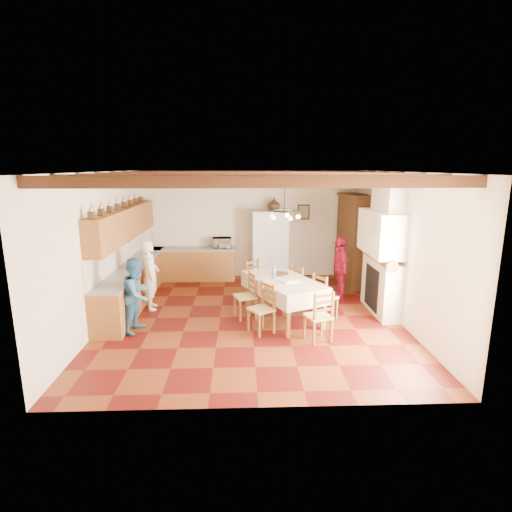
{
  "coord_description": "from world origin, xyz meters",
  "views": [
    {
      "loc": [
        -0.2,
        -7.94,
        3.1
      ],
      "look_at": [
        0.1,
        0.3,
        1.25
      ],
      "focal_mm": 28.0,
      "sensor_mm": 36.0,
      "label": 1
    }
  ],
  "objects_px": {
    "chair_left_far": "(245,296)",
    "person_woman_blue": "(137,295)",
    "hutch": "(354,240)",
    "chair_right_near": "(325,296)",
    "person_man": "(150,275)",
    "chair_end_near": "(318,315)",
    "refrigerator": "(269,245)",
    "chair_right_far": "(302,286)",
    "microwave": "(222,243)",
    "dining_table": "(283,283)",
    "chair_end_far": "(256,281)",
    "chair_left_near": "(261,308)",
    "person_woman_red": "(340,267)"
  },
  "relations": [
    {
      "from": "chair_end_far",
      "to": "chair_end_near",
      "type": "bearing_deg",
      "value": -101.97
    },
    {
      "from": "chair_right_near",
      "to": "chair_right_far",
      "type": "distance_m",
      "value": 0.82
    },
    {
      "from": "chair_right_far",
      "to": "chair_end_far",
      "type": "xyz_separation_m",
      "value": [
        -1.0,
        0.44,
        0.0
      ]
    },
    {
      "from": "chair_right_near",
      "to": "chair_end_far",
      "type": "height_order",
      "value": "same"
    },
    {
      "from": "chair_end_near",
      "to": "microwave",
      "type": "height_order",
      "value": "microwave"
    },
    {
      "from": "refrigerator",
      "to": "dining_table",
      "type": "distance_m",
      "value": 3.02
    },
    {
      "from": "hutch",
      "to": "person_woman_blue",
      "type": "xyz_separation_m",
      "value": [
        -4.95,
        -2.92,
        -0.49
      ]
    },
    {
      "from": "refrigerator",
      "to": "dining_table",
      "type": "bearing_deg",
      "value": -93.36
    },
    {
      "from": "hutch",
      "to": "person_man",
      "type": "bearing_deg",
      "value": -167.46
    },
    {
      "from": "refrigerator",
      "to": "microwave",
      "type": "distance_m",
      "value": 1.29
    },
    {
      "from": "chair_end_near",
      "to": "person_woman_blue",
      "type": "height_order",
      "value": "person_woman_blue"
    },
    {
      "from": "chair_left_far",
      "to": "microwave",
      "type": "relative_size",
      "value": 1.9
    },
    {
      "from": "chair_end_far",
      "to": "person_woman_blue",
      "type": "distance_m",
      "value": 2.88
    },
    {
      "from": "dining_table",
      "to": "refrigerator",
      "type": "bearing_deg",
      "value": 91.85
    },
    {
      "from": "chair_right_near",
      "to": "chair_right_far",
      "type": "bearing_deg",
      "value": -7.36
    },
    {
      "from": "chair_left_near",
      "to": "chair_left_far",
      "type": "bearing_deg",
      "value": 167.52
    },
    {
      "from": "person_man",
      "to": "chair_right_far",
      "type": "bearing_deg",
      "value": -100.05
    },
    {
      "from": "refrigerator",
      "to": "person_woman_red",
      "type": "relative_size",
      "value": 1.29
    },
    {
      "from": "hutch",
      "to": "chair_end_near",
      "type": "relative_size",
      "value": 2.51
    },
    {
      "from": "refrigerator",
      "to": "person_woman_red",
      "type": "height_order",
      "value": "refrigerator"
    },
    {
      "from": "chair_left_near",
      "to": "person_woman_red",
      "type": "bearing_deg",
      "value": 102.24
    },
    {
      "from": "microwave",
      "to": "chair_right_far",
      "type": "bearing_deg",
      "value": -58.19
    },
    {
      "from": "chair_right_near",
      "to": "chair_right_far",
      "type": "relative_size",
      "value": 1.0
    },
    {
      "from": "refrigerator",
      "to": "dining_table",
      "type": "relative_size",
      "value": 0.88
    },
    {
      "from": "chair_end_far",
      "to": "person_woman_blue",
      "type": "bearing_deg",
      "value": 178.72
    },
    {
      "from": "person_woman_blue",
      "to": "hutch",
      "type": "bearing_deg",
      "value": -45.16
    },
    {
      "from": "hutch",
      "to": "chair_end_far",
      "type": "xyz_separation_m",
      "value": [
        -2.61,
        -1.26,
        -0.73
      ]
    },
    {
      "from": "dining_table",
      "to": "chair_left_far",
      "type": "xyz_separation_m",
      "value": [
        -0.79,
        0.08,
        -0.29
      ]
    },
    {
      "from": "chair_end_far",
      "to": "microwave",
      "type": "bearing_deg",
      "value": 78.02
    },
    {
      "from": "chair_end_near",
      "to": "person_man",
      "type": "distance_m",
      "value": 3.84
    },
    {
      "from": "hutch",
      "to": "microwave",
      "type": "distance_m",
      "value": 3.55
    },
    {
      "from": "chair_end_near",
      "to": "refrigerator",
      "type": "bearing_deg",
      "value": -101.21
    },
    {
      "from": "chair_left_near",
      "to": "person_woman_red",
      "type": "distance_m",
      "value": 2.86
    },
    {
      "from": "chair_end_far",
      "to": "person_woman_blue",
      "type": "relative_size",
      "value": 0.67
    },
    {
      "from": "person_man",
      "to": "chair_left_near",
      "type": "bearing_deg",
      "value": -130.75
    },
    {
      "from": "dining_table",
      "to": "person_woman_red",
      "type": "height_order",
      "value": "person_woman_red"
    },
    {
      "from": "hutch",
      "to": "chair_left_near",
      "type": "xyz_separation_m",
      "value": [
        -2.59,
        -3.1,
        -0.73
      ]
    },
    {
      "from": "chair_left_far",
      "to": "chair_right_near",
      "type": "bearing_deg",
      "value": 67.44
    },
    {
      "from": "chair_right_near",
      "to": "chair_left_far",
      "type": "bearing_deg",
      "value": 51.83
    },
    {
      "from": "person_man",
      "to": "person_woman_red",
      "type": "distance_m",
      "value": 4.41
    },
    {
      "from": "hutch",
      "to": "chair_end_far",
      "type": "height_order",
      "value": "hutch"
    },
    {
      "from": "chair_left_near",
      "to": "chair_right_near",
      "type": "distance_m",
      "value": 1.52
    },
    {
      "from": "person_man",
      "to": "chair_right_near",
      "type": "bearing_deg",
      "value": -111.15
    },
    {
      "from": "dining_table",
      "to": "person_woman_blue",
      "type": "height_order",
      "value": "person_woman_blue"
    },
    {
      "from": "microwave",
      "to": "chair_left_near",
      "type": "bearing_deg",
      "value": -83.5
    },
    {
      "from": "refrigerator",
      "to": "microwave",
      "type": "height_order",
      "value": "refrigerator"
    },
    {
      "from": "hutch",
      "to": "chair_end_near",
      "type": "xyz_separation_m",
      "value": [
        -1.58,
        -3.5,
        -0.73
      ]
    },
    {
      "from": "chair_end_far",
      "to": "person_woman_red",
      "type": "xyz_separation_m",
      "value": [
        2.01,
        0.19,
        0.27
      ]
    },
    {
      "from": "chair_left_far",
      "to": "person_woman_blue",
      "type": "bearing_deg",
      "value": -92.94
    },
    {
      "from": "chair_left_near",
      "to": "chair_end_far",
      "type": "xyz_separation_m",
      "value": [
        -0.02,
        1.84,
        0.0
      ]
    }
  ]
}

